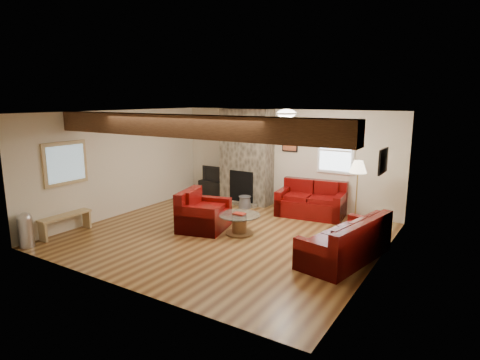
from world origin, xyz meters
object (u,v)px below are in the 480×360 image
(television, at_px, (215,174))
(floor_lamp, at_px, (358,170))
(tv_cabinet, at_px, (215,189))
(loveseat, at_px, (311,199))
(coffee_table, at_px, (239,224))
(armchair_red, at_px, (204,210))
(sofa_three, at_px, (345,239))

(television, distance_m, floor_lamp, 4.21)
(tv_cabinet, bearing_deg, floor_lamp, -7.15)
(loveseat, bearing_deg, coffee_table, -117.20)
(floor_lamp, bearing_deg, television, 172.85)
(armchair_red, bearing_deg, floor_lamp, -68.49)
(sofa_three, xyz_separation_m, television, (-4.53, 2.47, 0.31))
(coffee_table, bearing_deg, sofa_three, -3.67)
(tv_cabinet, bearing_deg, coffee_table, -45.79)
(coffee_table, bearing_deg, armchair_red, -171.35)
(television, bearing_deg, tv_cabinet, 0.00)
(sofa_three, height_order, floor_lamp, floor_lamp)
(armchair_red, bearing_deg, television, 16.43)
(sofa_three, distance_m, tv_cabinet, 5.16)
(loveseat, xyz_separation_m, television, (-3.01, 0.30, 0.27))
(loveseat, relative_size, armchair_red, 1.49)
(loveseat, height_order, floor_lamp, floor_lamp)
(tv_cabinet, height_order, television, television)
(tv_cabinet, relative_size, floor_lamp, 0.64)
(sofa_three, bearing_deg, tv_cabinet, -107.39)
(armchair_red, distance_m, coffee_table, 0.85)
(floor_lamp, bearing_deg, loveseat, 169.00)
(loveseat, height_order, tv_cabinet, loveseat)
(loveseat, height_order, coffee_table, loveseat)
(armchair_red, relative_size, coffee_table, 1.20)
(coffee_table, distance_m, tv_cabinet, 3.25)
(coffee_table, height_order, tv_cabinet, tv_cabinet)
(loveseat, height_order, armchair_red, armchair_red)
(loveseat, distance_m, armchair_red, 2.66)
(sofa_three, height_order, television, television)
(tv_cabinet, relative_size, television, 1.25)
(sofa_three, height_order, loveseat, loveseat)
(loveseat, relative_size, television, 2.08)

